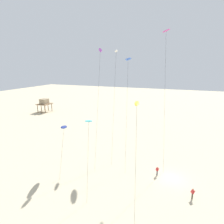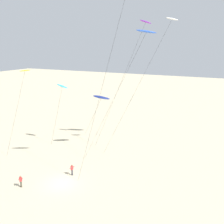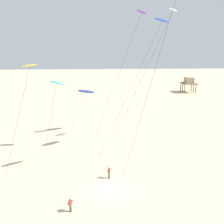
{
  "view_description": "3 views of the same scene",
  "coord_description": "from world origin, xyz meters",
  "views": [
    {
      "loc": [
        -30.26,
        -0.81,
        18.77
      ],
      "look_at": [
        0.71,
        11.28,
        10.55
      ],
      "focal_mm": 30.05,
      "sensor_mm": 36.0,
      "label": 1
    },
    {
      "loc": [
        19.74,
        -24.85,
        18.3
      ],
      "look_at": [
        2.11,
        11.24,
        7.64
      ],
      "focal_mm": 40.76,
      "sensor_mm": 36.0,
      "label": 2
    },
    {
      "loc": [
        -0.75,
        -21.14,
        16.87
      ],
      "look_at": [
        0.73,
        10.47,
        6.61
      ],
      "focal_mm": 33.59,
      "sensor_mm": 36.0,
      "label": 3
    }
  ],
  "objects": [
    {
      "name": "kite_cyan",
      "position": [
        -7.87,
        11.46,
        11.09
      ],
      "size": [
        3.86,
        1.22,
        11.66
      ],
      "color": "#33BFE0",
      "rests_on": "ground"
    },
    {
      "name": "kite_flyer_nearest",
      "position": [
        -0.03,
        2.47,
        0.89
      ],
      "size": [
        0.67,
        0.69,
        1.67
      ],
      "color": "#33333D",
      "rests_on": "ground"
    },
    {
      "name": "kite_yellow",
      "position": [
        -9.34,
        4.25,
        14.16
      ],
      "size": [
        5.52,
        1.76,
        14.72
      ],
      "color": "yellow",
      "rests_on": "ground"
    },
    {
      "name": "kite_navy",
      "position": [
        -3.88,
        18.67,
        8.16
      ],
      "size": [
        5.3,
        2.25,
        8.79
      ],
      "color": "navy",
      "rests_on": "ground"
    },
    {
      "name": "kite_flyer_middle",
      "position": [
        -4.28,
        -3.14,
        0.89
      ],
      "size": [
        0.72,
        0.72,
        1.67
      ],
      "color": "#4C4738",
      "rests_on": "ground"
    },
    {
      "name": "kite_purple",
      "position": [
        5.63,
        15.74,
        21.34
      ],
      "size": [
        9.35,
        2.92,
        22.28
      ],
      "color": "purple",
      "rests_on": "ground"
    },
    {
      "name": "kite_white",
      "position": [
        10.15,
        14.01,
        21.3
      ],
      "size": [
        10.97,
        3.54,
        22.23
      ],
      "color": "white",
      "rests_on": "ground"
    },
    {
      "name": "kite_blue",
      "position": [
        7.72,
        10.5,
        19.93
      ],
      "size": [
        10.71,
        3.82,
        20.43
      ],
      "color": "blue",
      "rests_on": "ground"
    },
    {
      "name": "stilt_house",
      "position": [
        30.72,
        53.2,
        4.0
      ],
      "size": [
        5.15,
        4.77,
        5.48
      ],
      "color": "#846647",
      "rests_on": "ground"
    },
    {
      "name": "ground_plane",
      "position": [
        0.0,
        0.0,
        0.0
      ],
      "size": [
        260.0,
        260.0,
        0.0
      ],
      "primitive_type": "plane",
      "color": "beige"
    }
  ]
}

